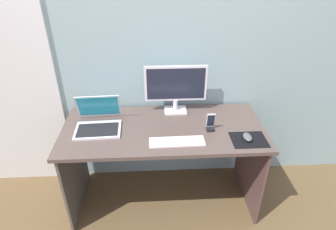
% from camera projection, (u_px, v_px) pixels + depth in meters
% --- Properties ---
extents(ground_plane, '(8.00, 8.00, 0.00)m').
position_uv_depth(ground_plane, '(164.00, 198.00, 2.54)').
color(ground_plane, brown).
extents(wall_back, '(6.00, 0.04, 2.50)m').
position_uv_depth(wall_back, '(161.00, 47.00, 2.23)').
color(wall_back, '#92B2B2').
rests_on(wall_back, ground_plane).
extents(door_left, '(0.82, 0.02, 2.02)m').
position_uv_depth(door_left, '(4.00, 81.00, 2.27)').
color(door_left, white).
rests_on(door_left, ground_plane).
extents(desk, '(1.52, 0.68, 0.75)m').
position_uv_depth(desk, '(163.00, 144.00, 2.23)').
color(desk, brown).
rests_on(desk, ground_plane).
extents(monitor, '(0.49, 0.14, 0.40)m').
position_uv_depth(monitor, '(176.00, 87.00, 2.26)').
color(monitor, white).
rests_on(monitor, desk).
extents(laptop, '(0.35, 0.33, 0.23)m').
position_uv_depth(laptop, '(98.00, 122.00, 2.14)').
color(laptop, white).
rests_on(laptop, desk).
extents(keyboard_external, '(0.39, 0.13, 0.01)m').
position_uv_depth(keyboard_external, '(177.00, 142.00, 1.99)').
color(keyboard_external, white).
rests_on(keyboard_external, desk).
extents(mousepad, '(0.25, 0.20, 0.00)m').
position_uv_depth(mousepad, '(249.00, 140.00, 2.02)').
color(mousepad, black).
rests_on(mousepad, desk).
extents(mouse, '(0.06, 0.10, 0.04)m').
position_uv_depth(mouse, '(247.00, 137.00, 2.01)').
color(mouse, '#555859').
rests_on(mouse, mousepad).
extents(phone_in_dock, '(0.06, 0.05, 0.14)m').
position_uv_depth(phone_in_dock, '(210.00, 124.00, 2.11)').
color(phone_in_dock, black).
rests_on(phone_in_dock, desk).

